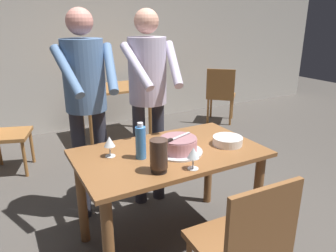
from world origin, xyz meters
TOP-DOWN VIEW (x-y plane):
  - ground_plane at (0.00, 0.00)m, footprint 14.00×14.00m
  - back_wall at (0.00, 3.07)m, footprint 10.00×0.12m
  - main_dining_table at (0.00, 0.00)m, footprint 1.31×0.77m
  - cake_on_platter at (0.04, -0.05)m, footprint 0.34×0.34m
  - cake_knife at (-0.03, -0.07)m, footprint 0.26×0.11m
  - plate_stack at (0.44, -0.10)m, footprint 0.22×0.22m
  - wine_glass_near at (-0.01, -0.31)m, footprint 0.08×0.08m
  - wine_glass_far at (-0.40, 0.12)m, footprint 0.08×0.08m
  - water_bottle at (-0.23, -0.01)m, footprint 0.07×0.07m
  - hurricane_lamp at (-0.21, -0.25)m, footprint 0.11×0.11m
  - person_cutting_cake at (0.12, 0.60)m, footprint 0.47×0.56m
  - person_standing_beside at (-0.40, 0.63)m, footprint 0.47×0.56m
  - chair_near_side at (0.03, -0.76)m, footprint 0.46×0.46m
  - background_table at (0.43, 2.37)m, footprint 1.00×0.70m
  - background_chair_1 at (2.16, 2.19)m, footprint 0.62×0.62m

SIDE VIEW (x-z plane):
  - ground_plane at x=0.00m, z-range 0.00..0.00m
  - chair_near_side at x=0.03m, z-range 0.04..0.94m
  - background_chair_1 at x=2.16m, z-range 0.04..0.94m
  - background_table at x=0.43m, z-range 0.21..0.95m
  - main_dining_table at x=0.00m, z-range 0.24..0.99m
  - plate_stack at x=0.44m, z-range 0.75..0.81m
  - cake_on_platter at x=0.04m, z-range 0.75..0.86m
  - wine_glass_near at x=-0.01m, z-range 0.78..0.92m
  - wine_glass_far at x=-0.40m, z-range 0.78..0.92m
  - hurricane_lamp at x=-0.21m, z-range 0.75..0.96m
  - water_bottle at x=-0.23m, z-range 0.74..0.99m
  - cake_knife at x=-0.03m, z-range 0.86..0.88m
  - person_cutting_cake at x=0.12m, z-range 0.22..1.94m
  - person_standing_beside at x=-0.40m, z-range 0.22..1.94m
  - back_wall at x=0.00m, z-range 0.00..2.70m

